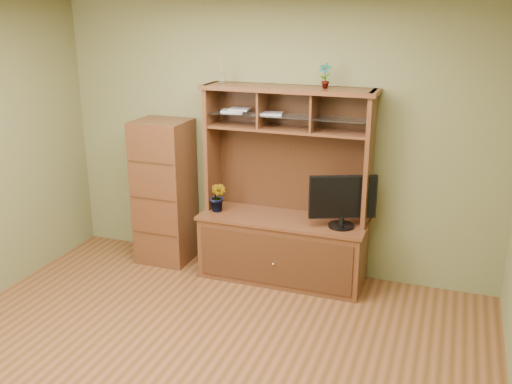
% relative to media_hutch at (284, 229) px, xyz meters
% --- Properties ---
extents(room, '(4.54, 4.04, 2.74)m').
position_rel_media_hutch_xyz_m(room, '(-0.20, -1.73, 0.83)').
color(room, '#533417').
rests_on(room, ground).
extents(media_hutch, '(1.66, 0.61, 1.90)m').
position_rel_media_hutch_xyz_m(media_hutch, '(0.00, 0.00, 0.00)').
color(media_hutch, '#432113').
rests_on(media_hutch, room).
extents(monitor, '(0.60, 0.29, 0.50)m').
position_rel_media_hutch_xyz_m(monitor, '(0.58, -0.08, 0.39)').
color(monitor, black).
rests_on(monitor, media_hutch).
extents(orchid_plant, '(0.19, 0.17, 0.31)m').
position_rel_media_hutch_xyz_m(orchid_plant, '(-0.66, -0.08, 0.28)').
color(orchid_plant, '#265A1E').
rests_on(orchid_plant, media_hutch).
extents(top_plant, '(0.13, 0.10, 0.23)m').
position_rel_media_hutch_xyz_m(top_plant, '(0.34, 0.08, 1.49)').
color(top_plant, '#386021').
rests_on(top_plant, media_hutch).
extents(reed_diffuser, '(0.05, 0.05, 0.27)m').
position_rel_media_hutch_xyz_m(reed_diffuser, '(-0.66, 0.08, 1.49)').
color(reed_diffuser, silver).
rests_on(reed_diffuser, media_hutch).
extents(magazines, '(0.63, 0.20, 0.04)m').
position_rel_media_hutch_xyz_m(magazines, '(-0.41, 0.08, 1.13)').
color(magazines, silver).
rests_on(magazines, media_hutch).
extents(side_cabinet, '(0.54, 0.49, 1.51)m').
position_rel_media_hutch_xyz_m(side_cabinet, '(-1.31, 0.01, 0.23)').
color(side_cabinet, '#432113').
rests_on(side_cabinet, room).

